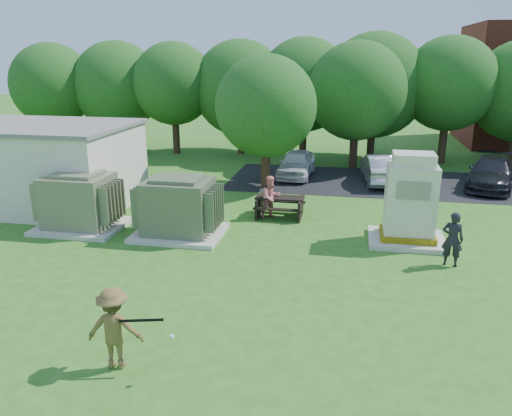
% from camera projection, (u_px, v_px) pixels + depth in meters
% --- Properties ---
extents(ground, '(120.00, 120.00, 0.00)m').
position_uv_depth(ground, '(226.00, 303.00, 12.61)').
color(ground, '#2D6619').
rests_on(ground, ground).
extents(service_building, '(10.00, 5.00, 3.20)m').
position_uv_depth(service_building, '(10.00, 165.00, 20.71)').
color(service_building, beige).
rests_on(service_building, ground).
extents(service_building_roof, '(10.20, 5.20, 0.15)m').
position_uv_depth(service_building_roof, '(4.00, 125.00, 20.21)').
color(service_building_roof, slate).
rests_on(service_building_roof, service_building).
extents(parking_strip, '(20.00, 6.00, 0.01)m').
position_uv_depth(parking_strip, '(436.00, 185.00, 23.99)').
color(parking_strip, '#232326').
rests_on(parking_strip, ground).
extents(transformer_left, '(3.00, 2.40, 2.07)m').
position_uv_depth(transformer_left, '(80.00, 203.00, 17.73)').
color(transformer_left, beige).
rests_on(transformer_left, ground).
extents(transformer_right, '(3.00, 2.40, 2.07)m').
position_uv_depth(transformer_right, '(179.00, 208.00, 17.05)').
color(transformer_right, beige).
rests_on(transformer_right, ground).
extents(generator_cabinet, '(2.48, 2.03, 3.02)m').
position_uv_depth(generator_cabinet, '(410.00, 204.00, 16.30)').
color(generator_cabinet, beige).
rests_on(generator_cabinet, ground).
extents(picnic_table, '(1.86, 1.39, 0.80)m').
position_uv_depth(picnic_table, '(280.00, 204.00, 19.17)').
color(picnic_table, black).
rests_on(picnic_table, ground).
extents(batter, '(1.18, 0.78, 1.71)m').
position_uv_depth(batter, '(114.00, 328.00, 9.81)').
color(batter, brown).
rests_on(batter, ground).
extents(person_by_generator, '(0.69, 0.54, 1.66)m').
position_uv_depth(person_by_generator, '(453.00, 239.00, 14.61)').
color(person_by_generator, black).
rests_on(person_by_generator, ground).
extents(person_at_picnic, '(1.01, 0.99, 1.65)m').
position_uv_depth(person_at_picnic, '(271.00, 197.00, 18.94)').
color(person_at_picnic, '#F07F81').
rests_on(person_at_picnic, ground).
extents(car_white, '(1.80, 4.04, 1.35)m').
position_uv_depth(car_white, '(297.00, 164.00, 25.47)').
color(car_white, silver).
rests_on(car_white, ground).
extents(car_silver_a, '(1.93, 4.42, 1.41)m').
position_uv_depth(car_silver_a, '(381.00, 168.00, 24.28)').
color(car_silver_a, '#A7A6AB').
rests_on(car_silver_a, ground).
extents(car_dark, '(3.22, 5.11, 1.38)m').
position_uv_depth(car_dark, '(491.00, 173.00, 23.39)').
color(car_dark, black).
rests_on(car_dark, ground).
extents(batting_equipment, '(1.33, 0.33, 0.26)m').
position_uv_depth(batting_equipment, '(141.00, 323.00, 9.56)').
color(batting_equipment, black).
rests_on(batting_equipment, ground).
extents(tree_row, '(41.30, 13.30, 7.30)m').
position_uv_depth(tree_row, '(335.00, 88.00, 28.42)').
color(tree_row, '#47301E').
rests_on(tree_row, ground).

